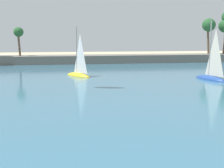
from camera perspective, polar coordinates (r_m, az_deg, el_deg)
sea at (r=57.55m, az=-8.81°, el=3.10°), size 220.00×99.11×0.06m
palm_headland at (r=66.89m, az=-9.03°, el=6.29°), size 98.57×6.66×13.09m
sailboat_near_shore at (r=43.26m, az=-6.34°, el=2.37°), size 3.88×5.29×7.53m
sailboat_mid_bay at (r=41.23m, az=18.21°, el=1.78°), size 2.63×5.85×8.19m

